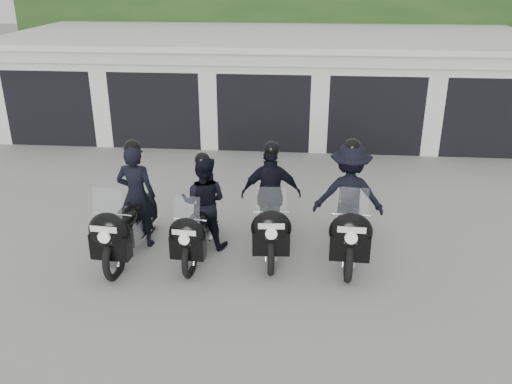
# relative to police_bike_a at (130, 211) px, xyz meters

# --- Properties ---
(ground) EXTENTS (80.00, 80.00, 0.00)m
(ground) POSITION_rel_police_bike_a_xyz_m (1.93, 0.69, -0.85)
(ground) COLOR gray
(ground) RESTS_ON ground
(garage_block) EXTENTS (16.40, 6.80, 2.96)m
(garage_block) POSITION_rel_police_bike_a_xyz_m (1.93, 8.75, 0.57)
(garage_block) COLOR silver
(garage_block) RESTS_ON ground
(background_vegetation) EXTENTS (20.00, 3.90, 5.80)m
(background_vegetation) POSITION_rel_police_bike_a_xyz_m (2.30, 13.61, 1.92)
(background_vegetation) COLOR #1C3814
(background_vegetation) RESTS_ON ground
(police_bike_a) EXTENTS (0.85, 2.46, 2.14)m
(police_bike_a) POSITION_rel_police_bike_a_xyz_m (0.00, 0.00, 0.00)
(police_bike_a) COLOR black
(police_bike_a) RESTS_ON ground
(police_bike_b) EXTENTS (0.91, 2.20, 1.92)m
(police_bike_b) POSITION_rel_police_bike_a_xyz_m (1.26, 0.20, -0.04)
(police_bike_b) COLOR black
(police_bike_b) RESTS_ON ground
(police_bike_c) EXTENTS (1.17, 2.38, 2.07)m
(police_bike_c) POSITION_rel_police_bike_a_xyz_m (2.51, 0.51, 0.03)
(police_bike_c) COLOR black
(police_bike_c) RESTS_ON ground
(police_bike_d) EXTENTS (1.33, 2.49, 2.17)m
(police_bike_d) POSITION_rel_police_bike_a_xyz_m (3.93, 0.47, 0.07)
(police_bike_d) COLOR black
(police_bike_d) RESTS_ON ground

